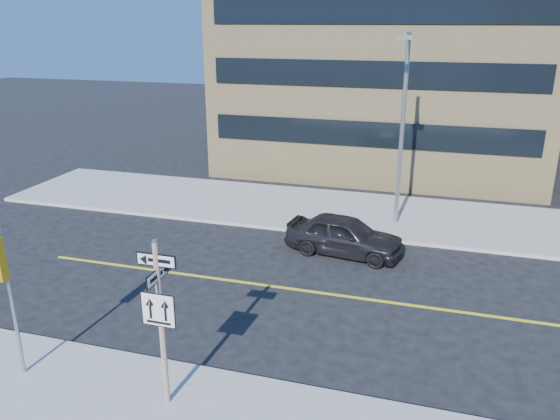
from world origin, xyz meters
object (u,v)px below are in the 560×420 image
(parked_car_a, at_px, (344,235))
(traffic_signal, at_px, (1,271))
(sign_pole, at_px, (160,315))
(streetlight_a, at_px, (403,119))

(parked_car_a, bearing_deg, traffic_signal, 156.12)
(parked_car_a, bearing_deg, sign_pole, 175.00)
(sign_pole, xyz_separation_m, parked_car_a, (2.37, 9.92, -1.67))
(parked_car_a, bearing_deg, streetlight_a, -17.48)
(sign_pole, distance_m, traffic_signal, 4.05)
(sign_pole, relative_size, streetlight_a, 0.51)
(sign_pole, distance_m, parked_car_a, 10.34)
(traffic_signal, relative_size, parked_car_a, 0.89)
(sign_pole, bearing_deg, streetlight_a, 73.23)
(sign_pole, bearing_deg, traffic_signal, -177.89)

